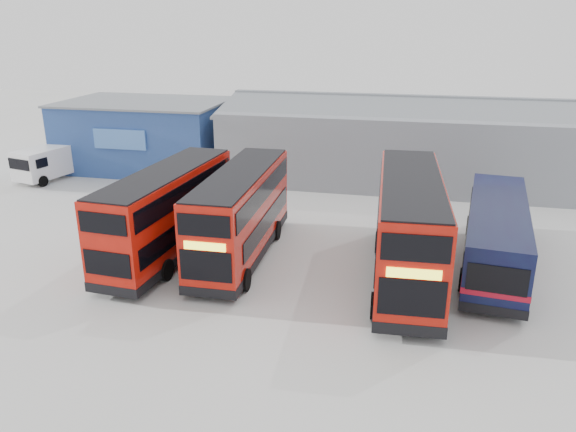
{
  "coord_description": "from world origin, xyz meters",
  "views": [
    {
      "loc": [
        6.16,
        -21.63,
        11.16
      ],
      "look_at": [
        0.58,
        3.22,
        2.1
      ],
      "focal_mm": 35.0,
      "sensor_mm": 36.0,
      "label": 1
    }
  ],
  "objects_px": {
    "single_decker_blue": "(496,237)",
    "office_block": "(146,134)",
    "double_decker_left": "(168,214)",
    "double_decker_right": "(408,230)",
    "panel_van": "(51,161)",
    "double_decker_centre": "(241,215)",
    "maintenance_shed": "(438,142)"
  },
  "relations": [
    {
      "from": "single_decker_blue",
      "to": "office_block",
      "type": "bearing_deg",
      "value": -23.15
    },
    {
      "from": "office_block",
      "to": "double_decker_left",
      "type": "height_order",
      "value": "office_block"
    },
    {
      "from": "double_decker_right",
      "to": "panel_van",
      "type": "bearing_deg",
      "value": 153.36
    },
    {
      "from": "double_decker_left",
      "to": "office_block",
      "type": "bearing_deg",
      "value": -56.7
    },
    {
      "from": "double_decker_centre",
      "to": "panel_van",
      "type": "height_order",
      "value": "double_decker_centre"
    },
    {
      "from": "office_block",
      "to": "maintenance_shed",
      "type": "xyz_separation_m",
      "value": [
        22.0,
        2.01,
        0.02
      ]
    },
    {
      "from": "double_decker_left",
      "to": "double_decker_centre",
      "type": "distance_m",
      "value": 3.56
    },
    {
      "from": "single_decker_blue",
      "to": "double_decker_left",
      "type": "bearing_deg",
      "value": 14.32
    },
    {
      "from": "double_decker_left",
      "to": "single_decker_blue",
      "type": "bearing_deg",
      "value": -168.01
    },
    {
      "from": "maintenance_shed",
      "to": "double_decker_centre",
      "type": "xyz_separation_m",
      "value": [
        -9.63,
        -17.3,
        -0.46
      ]
    },
    {
      "from": "double_decker_left",
      "to": "double_decker_centre",
      "type": "height_order",
      "value": "double_decker_left"
    },
    {
      "from": "office_block",
      "to": "double_decker_centre",
      "type": "bearing_deg",
      "value": -51.02
    },
    {
      "from": "double_decker_left",
      "to": "double_decker_centre",
      "type": "relative_size",
      "value": 1.01
    },
    {
      "from": "double_decker_left",
      "to": "single_decker_blue",
      "type": "relative_size",
      "value": 0.91
    },
    {
      "from": "office_block",
      "to": "double_decker_right",
      "type": "height_order",
      "value": "office_block"
    },
    {
      "from": "single_decker_blue",
      "to": "panel_van",
      "type": "distance_m",
      "value": 30.97
    },
    {
      "from": "double_decker_right",
      "to": "double_decker_left",
      "type": "bearing_deg",
      "value": 176.56
    },
    {
      "from": "office_block",
      "to": "single_decker_blue",
      "type": "height_order",
      "value": "office_block"
    },
    {
      "from": "double_decker_right",
      "to": "panel_van",
      "type": "height_order",
      "value": "double_decker_right"
    },
    {
      "from": "office_block",
      "to": "single_decker_blue",
      "type": "bearing_deg",
      "value": -29.68
    },
    {
      "from": "double_decker_centre",
      "to": "double_decker_right",
      "type": "distance_m",
      "value": 7.96
    },
    {
      "from": "panel_van",
      "to": "single_decker_blue",
      "type": "bearing_deg",
      "value": -3.86
    },
    {
      "from": "double_decker_right",
      "to": "single_decker_blue",
      "type": "height_order",
      "value": "double_decker_right"
    },
    {
      "from": "maintenance_shed",
      "to": "double_decker_left",
      "type": "relative_size",
      "value": 2.94
    },
    {
      "from": "office_block",
      "to": "maintenance_shed",
      "type": "height_order",
      "value": "maintenance_shed"
    },
    {
      "from": "office_block",
      "to": "single_decker_blue",
      "type": "xyz_separation_m",
      "value": [
        24.29,
        -13.84,
        -1.08
      ]
    },
    {
      "from": "double_decker_left",
      "to": "panel_van",
      "type": "relative_size",
      "value": 1.82
    },
    {
      "from": "panel_van",
      "to": "double_decker_left",
      "type": "bearing_deg",
      "value": -25.08
    },
    {
      "from": "office_block",
      "to": "double_decker_centre",
      "type": "xyz_separation_m",
      "value": [
        12.37,
        -15.29,
        -0.43
      ]
    },
    {
      "from": "double_decker_left",
      "to": "double_decker_right",
      "type": "bearing_deg",
      "value": -176.49
    },
    {
      "from": "office_block",
      "to": "double_decker_centre",
      "type": "height_order",
      "value": "office_block"
    },
    {
      "from": "office_block",
      "to": "double_decker_right",
      "type": "bearing_deg",
      "value": -38.42
    }
  ]
}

